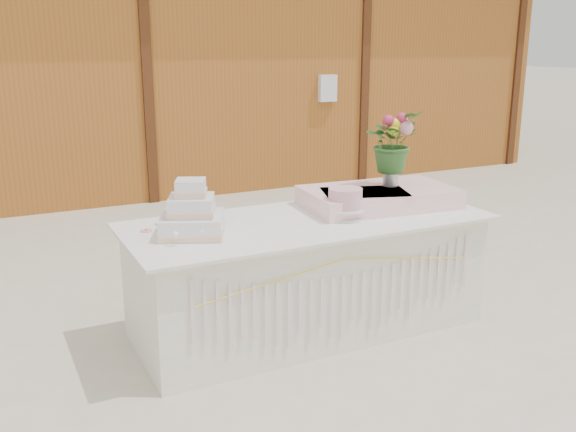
% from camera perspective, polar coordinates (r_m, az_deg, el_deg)
% --- Properties ---
extents(ground, '(80.00, 80.00, 0.00)m').
position_cam_1_polar(ground, '(4.46, 1.74, -9.88)').
color(ground, beige).
rests_on(ground, ground).
extents(barn, '(12.60, 4.60, 3.30)m').
position_cam_1_polar(barn, '(9.74, -15.53, 13.40)').
color(barn, '#95511F').
rests_on(barn, ground).
extents(cake_table, '(2.40, 1.00, 0.77)m').
position_cam_1_polar(cake_table, '(4.30, 1.81, -5.23)').
color(cake_table, white).
rests_on(cake_table, ground).
extents(wedding_cake, '(0.49, 0.49, 0.34)m').
position_cam_1_polar(wedding_cake, '(3.87, -8.55, -0.01)').
color(wedding_cake, white).
rests_on(wedding_cake, cake_table).
extents(pink_cake_stand, '(0.28, 0.28, 0.20)m').
position_cam_1_polar(pink_cake_stand, '(4.20, 5.11, 1.28)').
color(pink_cake_stand, silver).
rests_on(pink_cake_stand, cake_table).
extents(satin_runner, '(1.09, 0.69, 0.13)m').
position_cam_1_polar(satin_runner, '(4.56, 8.07, 1.68)').
color(satin_runner, '#FFCFCD').
rests_on(satin_runner, cake_table).
extents(flower_vase, '(0.11, 0.11, 0.15)m').
position_cam_1_polar(flower_vase, '(4.61, 9.11, 3.58)').
color(flower_vase, '#B7B7BC').
rests_on(flower_vase, satin_runner).
extents(bouquet, '(0.48, 0.45, 0.43)m').
position_cam_1_polar(bouquet, '(4.56, 9.26, 7.14)').
color(bouquet, '#306126').
rests_on(bouquet, flower_vase).
extents(loose_flowers, '(0.28, 0.38, 0.02)m').
position_cam_1_polar(loose_flowers, '(3.99, -11.35, -1.27)').
color(loose_flowers, pink).
rests_on(loose_flowers, cake_table).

